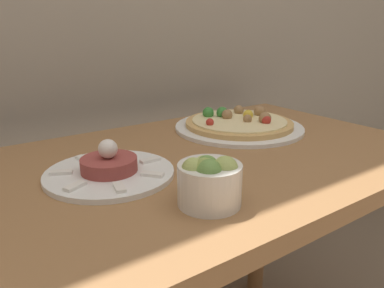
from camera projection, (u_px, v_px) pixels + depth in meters
dining_table at (170, 215)px, 0.80m from camera, size 1.21×0.64×0.73m
pizza_plate at (239, 124)px, 1.01m from camera, size 0.34×0.34×0.05m
tartare_plate at (109, 169)px, 0.70m from camera, size 0.24×0.24×0.07m
small_bowl at (209, 180)px, 0.58m from camera, size 0.10×0.10×0.08m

